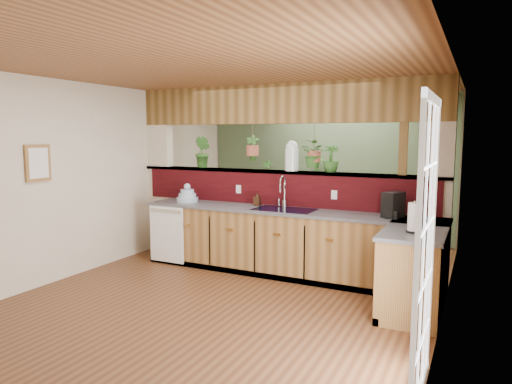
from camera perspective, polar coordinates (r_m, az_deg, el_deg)
The scene contains 28 objects.
ground at distance 5.61m, azimuth -2.88°, elevation -12.57°, with size 4.60×7.00×0.01m, color #533019.
ceiling at distance 5.33m, azimuth -3.05°, elevation 14.77°, with size 4.60×7.00×0.01m, color brown.
wall_back at distance 8.53m, azimuth 8.63°, elevation 3.07°, with size 4.60×0.02×2.60m, color beige.
wall_left at distance 6.74m, azimuth -20.29°, elevation 1.66°, with size 0.02×7.00×2.60m, color beige.
wall_right at distance 4.65m, azimuth 22.59°, elevation -0.70°, with size 0.02×7.00×2.60m, color beige.
pass_through_partition at distance 6.52m, azimuth 3.07°, elevation 0.95°, with size 4.60×0.21×2.60m.
pass_through_ledge at distance 6.51m, azimuth 2.85°, elevation 2.53°, with size 4.60×0.21×0.04m, color brown.
header_beam at distance 6.51m, azimuth 2.91°, elevation 10.95°, with size 4.60×0.15×0.55m, color brown.
sage_backwall at distance 8.51m, azimuth 8.59°, elevation 3.06°, with size 4.55×0.02×2.55m, color #496041.
countertop at distance 5.92m, azimuth 8.42°, elevation -7.03°, with size 4.14×1.52×0.90m.
dishwasher at distance 6.81m, azimuth -11.12°, elevation -5.17°, with size 0.58×0.03×0.82m.
navy_sink at distance 6.14m, azimuth 3.57°, elevation -2.91°, with size 0.82×0.50×0.18m.
french_door at distance 3.42m, azimuth 20.40°, elevation -7.49°, with size 0.06×1.02×2.16m, color white.
framed_print at distance 6.18m, azimuth -25.60°, elevation 3.28°, with size 0.04×0.35×0.45m.
faucet at distance 6.28m, azimuth 3.40°, elevation 0.22°, with size 0.19×0.19×0.44m.
dish_stack at distance 6.86m, azimuth -8.58°, elevation -0.52°, with size 0.32×0.32×0.28m.
soap_dispenser at distance 6.42m, azimuth 0.15°, elevation -0.87°, with size 0.09×0.09×0.19m, color #3C2415.
coffee_maker at distance 5.74m, azimuth 16.75°, elevation -1.66°, with size 0.17×0.28×0.31m.
paper_towel at distance 4.92m, azimuth 19.15°, elevation -3.11°, with size 0.15×0.15×0.33m.
glass_jar at distance 6.42m, azimuth 4.50°, elevation 4.52°, with size 0.19×0.19×0.42m.
ledge_plant_left at distance 7.10m, azimuth -6.65°, elevation 5.00°, with size 0.27×0.22×0.49m, color #28551D.
ledge_plant_right at distance 6.24m, azimuth 9.34°, elevation 4.16°, with size 0.21×0.21×0.38m, color #28551D.
hanging_plant_a at distance 6.67m, azimuth -0.44°, elevation 6.55°, with size 0.23×0.19×0.49m.
hanging_plant_b at distance 6.30m, azimuth 7.31°, elevation 6.29°, with size 0.43×0.41×0.53m.
shelving_console at distance 8.59m, azimuth 4.25°, elevation -2.22°, with size 1.57×0.42×1.05m, color black.
shelf_plant_a at distance 8.69m, azimuth 1.42°, elevation 2.71°, with size 0.21×0.14×0.40m, color #28551D.
shelf_plant_b at distance 8.32m, azimuth 7.58°, elevation 2.72°, with size 0.27×0.27×0.47m, color #28551D.
floor_plant at distance 7.58m, azimuth 15.77°, elevation -4.94°, with size 0.62×0.53×0.68m, color #28551D.
Camera 1 is at (2.59, -4.61, 1.89)m, focal length 32.00 mm.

